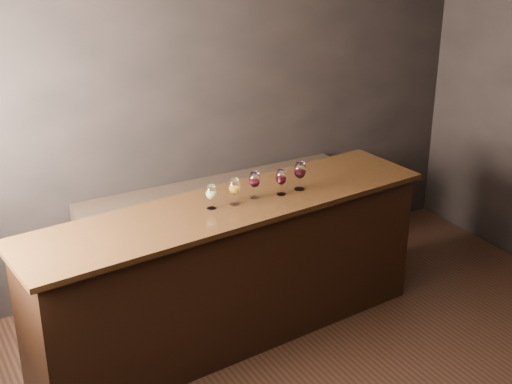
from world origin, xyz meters
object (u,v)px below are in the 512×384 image
back_bar_shelf (219,231)px  glass_white (211,193)px  bar_counter (231,274)px  glass_red_b (281,178)px  glass_red_a (254,180)px  glass_red_c (300,171)px  glass_amber (234,187)px

back_bar_shelf → glass_white: size_ratio=13.79×
bar_counter → glass_red_b: 0.82m
glass_red_b → glass_red_a: bearing=167.4°
glass_red_c → back_bar_shelf: bearing=105.2°
bar_counter → glass_red_b: (0.41, -0.02, 0.70)m
glass_white → glass_red_b: 0.56m
glass_white → glass_red_b: bearing=-2.2°
back_bar_shelf → glass_red_c: glass_red_c is taller
glass_white → glass_red_a: glass_red_a is taller
glass_red_a → glass_red_c: bearing=-4.3°
bar_counter → glass_red_b: glass_red_b is taller
bar_counter → glass_red_a: (0.21, 0.02, 0.71)m
bar_counter → glass_red_a: glass_red_a is taller
glass_amber → glass_red_a: bearing=11.2°
back_bar_shelf → glass_red_c: (0.24, -0.90, 0.81)m
glass_amber → glass_red_c: 0.56m
glass_amber → glass_white: bearing=175.6°
back_bar_shelf → glass_red_a: glass_red_a is taller
back_bar_shelf → glass_red_b: bearing=-85.6°
glass_amber → glass_red_a: 0.19m
bar_counter → back_bar_shelf: 0.96m
glass_red_b → back_bar_shelf: bearing=94.4°
bar_counter → glass_red_a: size_ratio=15.31×
glass_red_a → glass_white: bearing=-176.4°
glass_amber → glass_red_a: size_ratio=0.98×
glass_red_a → glass_red_b: size_ratio=1.02×
glass_red_a → glass_red_c: 0.37m
glass_amber → glass_red_c: glass_red_c is taller
bar_counter → glass_white: size_ratio=17.17×
glass_white → glass_red_a: 0.36m
glass_red_a → glass_red_b: bearing=-12.6°
glass_red_a → glass_red_c: glass_red_c is taller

